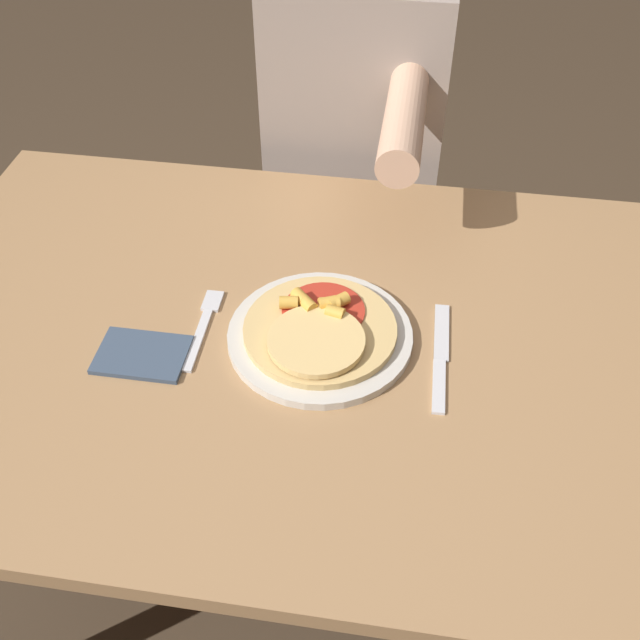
% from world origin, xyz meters
% --- Properties ---
extents(ground_plane, '(8.00, 8.00, 0.00)m').
position_xyz_m(ground_plane, '(0.00, 0.00, 0.00)').
color(ground_plane, '#423323').
extents(dining_table, '(1.27, 0.86, 0.76)m').
position_xyz_m(dining_table, '(0.00, 0.00, 0.65)').
color(dining_table, '#9E754C').
rests_on(dining_table, ground_plane).
extents(plate, '(0.28, 0.28, 0.01)m').
position_xyz_m(plate, '(0.05, -0.01, 0.76)').
color(plate, beige).
rests_on(plate, dining_table).
extents(pizza, '(0.23, 0.23, 0.04)m').
position_xyz_m(pizza, '(0.04, -0.01, 0.78)').
color(pizza, tan).
rests_on(pizza, plate).
extents(fork, '(0.03, 0.18, 0.00)m').
position_xyz_m(fork, '(-0.14, -0.00, 0.76)').
color(fork, silver).
rests_on(fork, dining_table).
extents(knife, '(0.02, 0.22, 0.00)m').
position_xyz_m(knife, '(0.23, -0.02, 0.76)').
color(knife, silver).
rests_on(knife, dining_table).
extents(napkin, '(0.13, 0.09, 0.01)m').
position_xyz_m(napkin, '(-0.21, -0.08, 0.76)').
color(napkin, '#38475B').
rests_on(napkin, dining_table).
extents(person_diner, '(0.36, 0.52, 1.26)m').
position_xyz_m(person_diner, '(0.03, 0.61, 0.74)').
color(person_diner, '#2D2D38').
rests_on(person_diner, ground_plane).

